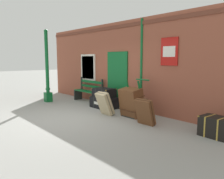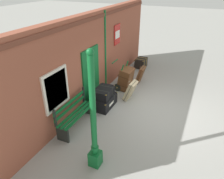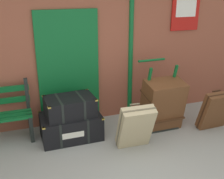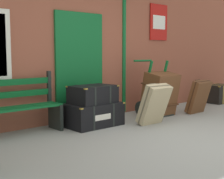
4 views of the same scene
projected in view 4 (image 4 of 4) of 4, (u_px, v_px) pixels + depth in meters
name	position (u px, v px, depth m)	size (l,w,h in m)	color
ground_plane	(194.00, 142.00, 4.87)	(60.00, 60.00, 0.00)	gray
brick_facade	(87.00, 39.00, 6.60)	(10.40, 0.35, 3.20)	brown
platform_bench	(12.00, 108.00, 5.20)	(1.60, 0.43, 1.01)	#0F5B28
steamer_trunk_base	(93.00, 114.00, 5.94)	(1.01, 0.65, 0.43)	black
steamer_trunk_middle	(93.00, 94.00, 5.90)	(0.84, 0.59, 0.33)	black
porters_trolley	(153.00, 102.00, 6.99)	(0.71, 0.68, 1.18)	black
large_brown_trunk	(160.00, 94.00, 6.84)	(0.70, 0.58, 0.94)	brown
suitcase_charcoal	(198.00, 97.00, 7.15)	(0.55, 0.37, 0.75)	brown
suitcase_slate	(154.00, 104.00, 6.00)	(0.55, 0.47, 0.77)	tan
corner_trunk	(219.00, 94.00, 8.71)	(0.71, 0.52, 0.49)	black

